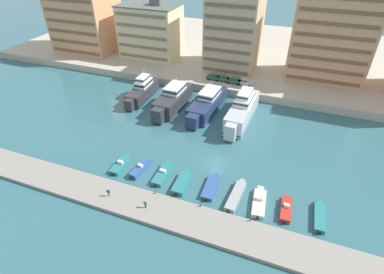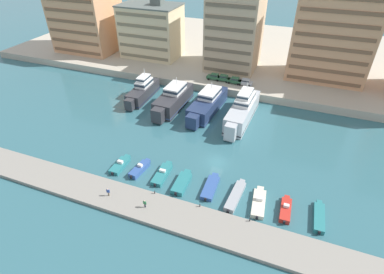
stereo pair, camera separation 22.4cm
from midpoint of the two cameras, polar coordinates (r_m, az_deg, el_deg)
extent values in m
plane|color=#336670|center=(60.22, 4.85, -4.82)|extent=(400.00, 400.00, 0.00)
cube|color=#BCB29E|center=(115.09, 14.50, 15.03)|extent=(180.00, 70.00, 2.13)
cube|color=gray|center=(49.47, -0.63, -15.42)|extent=(120.00, 6.35, 0.67)
cube|color=#333338|center=(83.46, -9.22, 8.40)|extent=(4.22, 12.98, 3.26)
cube|color=#333338|center=(77.86, -11.68, 6.11)|extent=(2.19, 2.00, 2.78)
cube|color=#192347|center=(83.94, -9.15, 7.75)|extent=(4.27, 13.11, 0.24)
cube|color=white|center=(83.19, -9.06, 10.17)|extent=(3.18, 5.49, 1.55)
cube|color=#233342|center=(83.13, -9.07, 10.26)|extent=(3.22, 5.54, 0.56)
cube|color=white|center=(82.64, -9.15, 11.01)|extent=(2.48, 4.28, 1.15)
cube|color=#233342|center=(82.60, -9.16, 11.09)|extent=(2.51, 4.32, 0.41)
cylinder|color=silver|center=(82.72, -8.99, 12.17)|extent=(0.16, 0.16, 1.80)
cube|color=#333338|center=(89.25, -7.13, 9.89)|extent=(3.33, 0.98, 0.20)
cube|color=#333338|center=(77.94, -3.42, 7.07)|extent=(5.38, 14.80, 3.95)
cube|color=#333338|center=(71.40, -6.34, 4.17)|extent=(2.80, 2.56, 3.36)
cube|color=#334C7F|center=(78.55, -3.39, 6.25)|extent=(5.43, 14.94, 0.24)
cube|color=white|center=(77.56, -3.14, 9.25)|extent=(4.05, 6.26, 1.65)
cube|color=#233342|center=(77.48, -3.14, 9.36)|extent=(4.10, 6.33, 0.59)
cylinder|color=silver|center=(77.58, -2.88, 10.68)|extent=(0.16, 0.16, 1.80)
cube|color=#333338|center=(84.62, -1.11, 8.84)|extent=(4.25, 1.02, 0.20)
cube|color=navy|center=(76.12, 3.11, 6.21)|extent=(6.05, 16.03, 3.64)
cube|color=navy|center=(68.94, 0.25, 3.02)|extent=(2.90, 2.67, 3.09)
cube|color=#334C7F|center=(76.69, 3.08, 5.44)|extent=(6.11, 16.19, 0.24)
cube|color=white|center=(75.86, 3.51, 8.34)|extent=(4.32, 6.86, 1.63)
cube|color=#233342|center=(75.79, 3.52, 8.45)|extent=(4.38, 6.93, 0.59)
cylinder|color=silver|center=(75.94, 3.84, 9.80)|extent=(0.16, 0.16, 1.80)
cube|color=navy|center=(83.40, 5.29, 8.20)|extent=(4.27, 1.19, 0.20)
cube|color=silver|center=(73.10, 9.65, 4.73)|extent=(5.08, 17.14, 4.30)
cube|color=silver|center=(65.20, 7.46, 0.97)|extent=(2.51, 2.30, 3.66)
cube|color=black|center=(73.81, 9.54, 3.79)|extent=(5.13, 17.31, 0.24)
cube|color=white|center=(72.80, 10.14, 7.17)|extent=(3.72, 7.26, 1.53)
cube|color=#233342|center=(72.73, 10.15, 7.27)|extent=(3.76, 7.33, 0.55)
cube|color=white|center=(72.18, 10.25, 8.13)|extent=(2.90, 5.66, 1.23)
cube|color=#233342|center=(72.12, 10.26, 8.22)|extent=(2.93, 5.72, 0.44)
cylinder|color=silver|center=(72.47, 10.59, 9.54)|extent=(0.16, 0.16, 1.80)
cube|color=silver|center=(81.26, 11.26, 7.03)|extent=(3.77, 1.05, 0.20)
cube|color=teal|center=(60.25, -13.51, -5.33)|extent=(2.06, 4.91, 0.81)
cube|color=teal|center=(62.03, -12.17, -3.76)|extent=(1.10, 0.91, 0.69)
cube|color=silver|center=(60.05, -13.42, -4.62)|extent=(1.10, 0.62, 0.55)
cube|color=#283847|center=(60.17, -13.30, -4.40)|extent=(0.99, 0.10, 0.33)
cube|color=black|center=(58.58, -14.86, -6.75)|extent=(0.36, 0.29, 0.60)
cube|color=#33569E|center=(58.46, -9.89, -6.10)|extent=(2.21, 4.99, 1.02)
cube|color=#33569E|center=(60.09, -8.36, -4.59)|extent=(0.99, 0.85, 0.87)
cube|color=silver|center=(58.18, -9.76, -5.33)|extent=(0.98, 0.70, 0.51)
cube|color=#283847|center=(58.30, -9.61, -5.11)|extent=(0.83, 0.18, 0.30)
cube|color=black|center=(56.91, -11.44, -7.48)|extent=(0.39, 0.32, 0.60)
cube|color=teal|center=(56.93, -5.66, -7.14)|extent=(2.22, 5.92, 0.81)
cube|color=teal|center=(59.20, -4.36, -5.10)|extent=(1.14, 0.94, 0.69)
cube|color=silver|center=(56.81, -5.52, -6.39)|extent=(1.13, 0.64, 0.44)
cube|color=#283847|center=(56.96, -5.41, -6.17)|extent=(1.01, 0.12, 0.26)
cube|color=black|center=(54.81, -6.99, -9.07)|extent=(0.37, 0.29, 0.60)
cube|color=teal|center=(54.84, -1.90, -8.86)|extent=(2.36, 5.44, 0.95)
cube|color=teal|center=(56.97, -0.78, -6.80)|extent=(1.24, 1.02, 0.81)
cube|color=black|center=(52.85, -3.03, -10.77)|extent=(0.37, 0.29, 0.60)
cube|color=#33569E|center=(54.27, 3.60, -9.64)|extent=(2.32, 5.93, 0.76)
cube|color=#33569E|center=(56.63, 4.52, -7.38)|extent=(1.18, 0.98, 0.64)
cube|color=black|center=(52.06, 2.66, -11.81)|extent=(0.37, 0.29, 0.60)
cube|color=#9EA3A8|center=(53.05, 8.34, -11.17)|extent=(2.24, 7.26, 1.01)
cube|color=#9EA3A8|center=(55.78, 9.63, -8.50)|extent=(0.99, 0.83, 0.86)
cube|color=black|center=(50.47, 6.96, -13.87)|extent=(0.38, 0.31, 0.60)
cube|color=beige|center=(52.80, 12.69, -12.28)|extent=(2.69, 6.28, 0.79)
cube|color=beige|center=(55.25, 13.00, -9.69)|extent=(1.24, 1.05, 0.67)
cube|color=silver|center=(52.63, 12.83, -11.42)|extent=(1.21, 0.71, 0.57)
cube|color=#283847|center=(52.76, 12.86, -11.14)|extent=(1.05, 0.18, 0.34)
cube|color=black|center=(50.50, 12.39, -14.79)|extent=(0.39, 0.31, 0.60)
cube|color=red|center=(52.83, 17.49, -13.19)|extent=(1.82, 5.08, 0.90)
cube|color=red|center=(54.83, 17.73, -11.05)|extent=(0.93, 0.77, 0.77)
cube|color=silver|center=(52.59, 17.66, -12.37)|extent=(0.92, 0.63, 0.51)
cube|color=#283847|center=(52.73, 17.70, -12.10)|extent=(0.82, 0.11, 0.31)
cube|color=black|center=(50.90, 17.27, -15.26)|extent=(0.37, 0.29, 0.60)
cube|color=teal|center=(53.64, 23.15, -13.95)|extent=(1.81, 6.04, 0.83)
cube|color=teal|center=(55.96, 23.15, -11.47)|extent=(0.92, 0.76, 0.71)
cube|color=black|center=(51.41, 23.19, -16.42)|extent=(0.37, 0.29, 0.60)
cube|color=#2D6642|center=(88.62, 4.28, 11.27)|extent=(4.13, 1.76, 0.80)
cube|color=#2D6642|center=(88.29, 4.39, 11.69)|extent=(2.12, 1.59, 0.68)
cube|color=#1E2833|center=(88.29, 4.39, 11.69)|extent=(2.08, 1.61, 0.37)
cylinder|color=black|center=(88.38, 3.25, 10.95)|extent=(0.64, 0.23, 0.64)
cylinder|color=black|center=(89.87, 3.58, 11.37)|extent=(0.64, 0.23, 0.64)
cylinder|color=black|center=(87.71, 4.96, 10.68)|extent=(0.64, 0.23, 0.64)
cylinder|color=black|center=(89.21, 5.27, 11.10)|extent=(0.64, 0.23, 0.64)
cube|color=#2D6642|center=(88.04, 6.02, 11.00)|extent=(4.20, 1.96, 0.80)
cube|color=#2D6642|center=(87.70, 6.15, 11.43)|extent=(2.20, 1.69, 0.68)
cube|color=#1E2833|center=(87.70, 6.15, 11.43)|extent=(2.16, 1.71, 0.37)
cylinder|color=black|center=(87.87, 4.98, 10.73)|extent=(0.65, 0.26, 0.64)
cylinder|color=black|center=(89.34, 5.37, 11.13)|extent=(0.65, 0.26, 0.64)
cylinder|color=black|center=(87.09, 6.66, 10.39)|extent=(0.65, 0.26, 0.64)
cylinder|color=black|center=(88.57, 7.03, 10.80)|extent=(0.65, 0.26, 0.64)
cube|color=#2D6642|center=(86.90, 8.16, 10.51)|extent=(4.18, 1.90, 0.80)
cube|color=#2D6642|center=(86.57, 8.30, 10.93)|extent=(2.18, 1.66, 0.68)
cube|color=#1E2833|center=(86.57, 8.30, 10.93)|extent=(2.13, 1.68, 0.37)
cylinder|color=black|center=(86.66, 7.11, 10.23)|extent=(0.65, 0.25, 0.64)
cylinder|color=black|center=(88.14, 7.46, 10.64)|extent=(0.65, 0.25, 0.64)
cylinder|color=black|center=(86.01, 8.84, 9.88)|extent=(0.65, 0.25, 0.64)
cylinder|color=black|center=(87.51, 9.16, 10.30)|extent=(0.65, 0.25, 0.64)
cube|color=#B7BCC1|center=(86.35, 10.15, 10.14)|extent=(4.12, 1.74, 0.80)
cube|color=#B7BCC1|center=(86.02, 10.30, 10.57)|extent=(2.12, 1.58, 0.68)
cube|color=#1E2833|center=(86.02, 10.30, 10.57)|extent=(2.07, 1.60, 0.37)
cylinder|color=black|center=(85.99, 9.11, 9.85)|extent=(0.64, 0.23, 0.64)
cylinder|color=black|center=(87.51, 9.38, 10.28)|extent=(0.64, 0.23, 0.64)
cylinder|color=black|center=(85.54, 10.88, 9.51)|extent=(0.64, 0.23, 0.64)
cylinder|color=black|center=(87.06, 11.13, 9.95)|extent=(0.64, 0.23, 0.64)
cube|color=tan|center=(116.43, -19.54, 20.85)|extent=(20.43, 15.53, 22.69)
cube|color=brown|center=(113.24, -21.01, 14.98)|extent=(18.79, 0.24, 0.90)
cube|color=brown|center=(112.29, -21.36, 16.52)|extent=(18.79, 0.24, 0.90)
cube|color=brown|center=(111.42, -21.73, 18.08)|extent=(18.79, 0.24, 0.90)
cube|color=brown|center=(110.64, -22.11, 19.66)|extent=(18.79, 0.24, 0.90)
cube|color=brown|center=(109.95, -22.50, 21.27)|extent=(18.79, 0.24, 0.90)
cube|color=brown|center=(109.36, -22.91, 22.89)|extent=(18.79, 0.24, 0.90)
cube|color=beige|center=(105.81, -7.65, 19.28)|extent=(18.65, 12.60, 16.13)
cube|color=#7E7359|center=(102.46, -9.05, 14.83)|extent=(17.16, 0.24, 0.90)
cube|color=#7E7359|center=(101.41, -9.22, 16.54)|extent=(17.16, 0.24, 0.90)
cube|color=#7E7359|center=(100.45, -9.40, 18.28)|extent=(17.16, 0.24, 0.90)
cube|color=#7E7359|center=(99.59, -9.59, 20.05)|extent=(17.16, 0.24, 0.90)
cube|color=#7E7359|center=(98.83, -9.78, 21.86)|extent=(17.16, 0.24, 0.90)
cube|color=#56605B|center=(103.91, -8.03, 23.67)|extent=(19.02, 12.85, 0.40)
cube|color=#56605B|center=(102.40, -6.57, 24.28)|extent=(3.60, 3.20, 2.00)
cube|color=#C6AD89|center=(94.93, 8.30, 19.88)|extent=(14.71, 15.39, 24.02)
cube|color=#6D5F4B|center=(91.11, 6.51, 12.36)|extent=(13.53, 0.24, 0.90)
cube|color=#6D5F4B|center=(90.00, 6.64, 14.12)|extent=(13.53, 0.24, 0.90)
cube|color=#6D5F4B|center=(88.98, 6.77, 15.92)|extent=(13.53, 0.24, 0.90)
cube|color=#6D5F4B|center=(88.05, 6.91, 17.77)|extent=(13.53, 0.24, 0.90)
cube|color=#6D5F4B|center=(87.22, 7.05, 19.65)|extent=(13.53, 0.24, 0.90)
cube|color=#6D5F4B|center=(86.48, 7.20, 21.56)|extent=(13.53, 0.24, 0.90)
cube|color=#6D5F4B|center=(85.84, 7.36, 23.51)|extent=(13.53, 0.24, 0.90)
cube|color=tan|center=(94.13, 25.32, 16.97)|extent=(20.88, 12.34, 24.15)
cube|color=brown|center=(91.58, 23.68, 9.72)|extent=(19.21, 0.24, 0.90)
cube|color=brown|center=(90.48, 24.13, 11.44)|extent=(19.21, 0.24, 0.90)
cube|color=brown|center=(89.46, 24.59, 13.19)|extent=(19.21, 0.24, 0.90)
cube|color=brown|center=(88.53, 25.08, 14.98)|extent=(19.21, 0.24, 0.90)
cube|color=brown|center=(87.70, 25.58, 16.80)|extent=(19.21, 0.24, 0.90)
cube|color=brown|center=(86.96, 26.10, 18.66)|extent=(19.21, 0.24, 0.90)
cube|color=brown|center=(86.33, 26.64, 20.54)|extent=(19.21, 0.24, 0.90)
cylinder|color=#282D3D|center=(50.94, -8.73, -12.80)|extent=(0.12, 0.12, 0.77)
cylinder|color=#282D3D|center=(51.00, -8.88, -12.74)|extent=(0.12, 0.12, 0.77)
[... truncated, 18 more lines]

